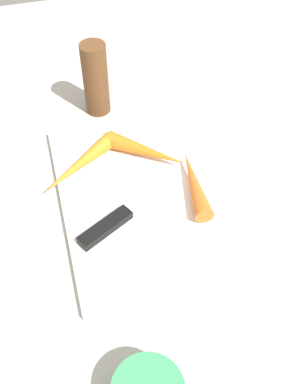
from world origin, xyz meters
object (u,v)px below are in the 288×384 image
Objects in this scene: cutting_board at (144,194)px; knife at (112,223)px; carrot_medium at (147,151)px; carrot_longest at (80,164)px; carrot_shortest at (194,183)px; pepper_grinder at (96,79)px.

knife reaches higher than cutting_board.
cutting_board is at bearing -68.93° from carrot_medium.
knife is 0.13m from carrot_longest.
carrot_medium is (-0.07, 0.02, 0.02)m from cutting_board.
carrot_longest is at bearing -140.90° from carrot_medium.
carrot_shortest is 0.98× the size of pepper_grinder.
carrot_shortest is (0.09, 0.05, -0.00)m from carrot_medium.
carrot_medium is 0.11m from carrot_longest.
carrot_longest reaches higher than knife.
carrot_shortest and carrot_longest have the same top height.
pepper_grinder is at bearing 29.02° from carrot_shortest.
cutting_board is at bearing 85.57° from carrot_shortest.
carrot_medium is 0.10m from carrot_shortest.
carrot_shortest is 0.27m from pepper_grinder.
carrot_medium is (-0.12, 0.09, 0.01)m from knife.
knife is 1.30× the size of carrot_medium.
cutting_board is 2.52× the size of carrot_medium.
carrot_medium reaches higher than cutting_board.
knife is at bearing -85.68° from carrot_medium.
pepper_grinder is (-0.16, 0.06, 0.04)m from carrot_longest.
carrot_medium is 1.03× the size of pepper_grinder.
carrot_shortest is at bearing -13.74° from knife.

